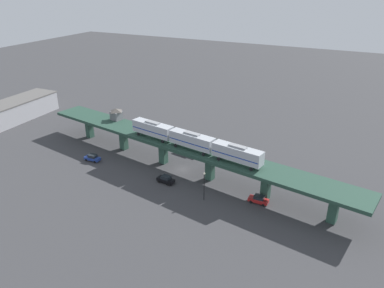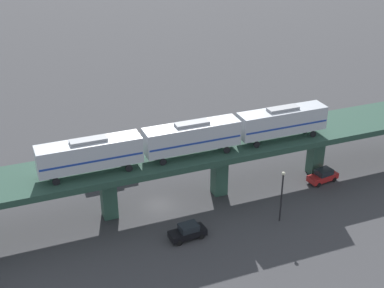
{
  "view_description": "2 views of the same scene",
  "coord_description": "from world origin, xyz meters",
  "px_view_note": "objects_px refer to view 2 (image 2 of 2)",
  "views": [
    {
      "loc": [
        -76.21,
        -40.5,
        45.99
      ],
      "look_at": [
        -2.07,
        -3.74,
        8.82
      ],
      "focal_mm": 35.0,
      "sensor_mm": 36.0,
      "label": 1
    },
    {
      "loc": [
        -52.17,
        27.03,
        38.03
      ],
      "look_at": [
        -2.07,
        -3.74,
        8.82
      ],
      "focal_mm": 50.0,
      "sensor_mm": 36.0,
      "label": 2
    }
  ],
  "objects_px": {
    "delivery_truck": "(111,164)",
    "subway_train": "(192,136)",
    "street_car_red": "(323,176)",
    "street_car_black": "(188,232)",
    "street_lamp": "(282,192)"
  },
  "relations": [
    {
      "from": "street_car_red",
      "to": "street_lamp",
      "type": "bearing_deg",
      "value": 110.68
    },
    {
      "from": "subway_train",
      "to": "street_lamp",
      "type": "height_order",
      "value": "subway_train"
    },
    {
      "from": "street_car_red",
      "to": "street_lamp",
      "type": "relative_size",
      "value": 0.64
    },
    {
      "from": "subway_train",
      "to": "street_car_red",
      "type": "distance_m",
      "value": 21.21
    },
    {
      "from": "delivery_truck",
      "to": "subway_train",
      "type": "bearing_deg",
      "value": -155.93
    },
    {
      "from": "street_car_black",
      "to": "street_lamp",
      "type": "bearing_deg",
      "value": -104.0
    },
    {
      "from": "subway_train",
      "to": "street_car_red",
      "type": "relative_size",
      "value": 8.37
    },
    {
      "from": "subway_train",
      "to": "delivery_truck",
      "type": "distance_m",
      "value": 16.21
    },
    {
      "from": "subway_train",
      "to": "street_car_black",
      "type": "height_order",
      "value": "subway_train"
    },
    {
      "from": "street_car_red",
      "to": "street_car_black",
      "type": "bearing_deg",
      "value": 93.52
    },
    {
      "from": "subway_train",
      "to": "street_lamp",
      "type": "xyz_separation_m",
      "value": [
        -8.79,
        -7.35,
        -5.76
      ]
    },
    {
      "from": "subway_train",
      "to": "street_car_red",
      "type": "xyz_separation_m",
      "value": [
        -4.5,
        -18.7,
        -8.93
      ]
    },
    {
      "from": "street_lamp",
      "to": "street_car_black",
      "type": "bearing_deg",
      "value": 76.0
    },
    {
      "from": "street_car_red",
      "to": "street_car_black",
      "type": "xyz_separation_m",
      "value": [
        -1.41,
        22.9,
        0.0
      ]
    },
    {
      "from": "street_car_red",
      "to": "street_car_black",
      "type": "relative_size",
      "value": 0.97
    }
  ]
}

